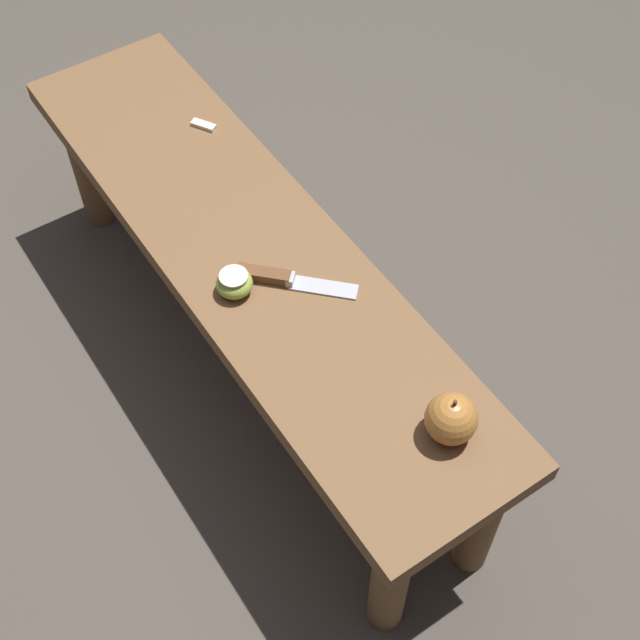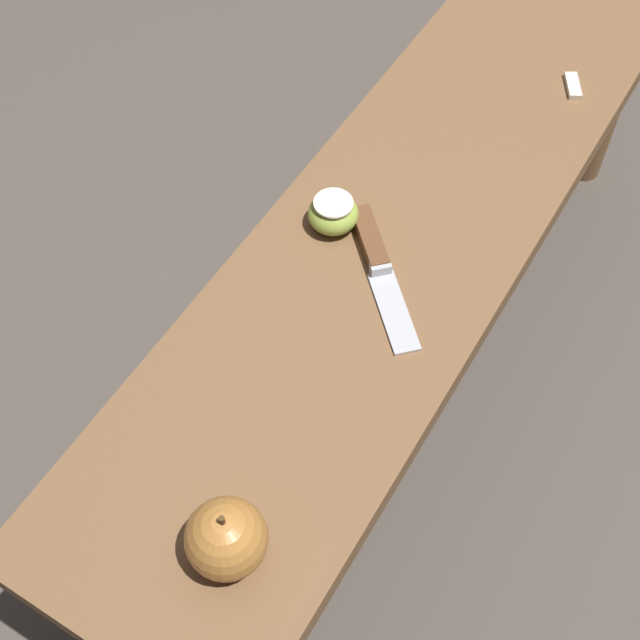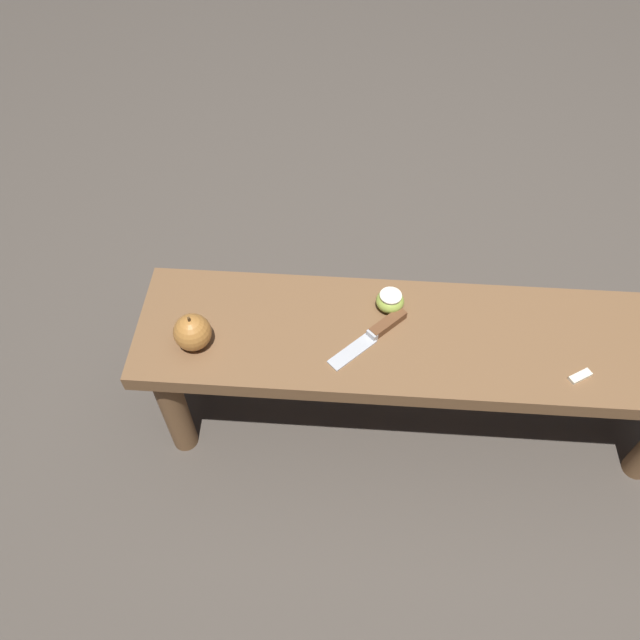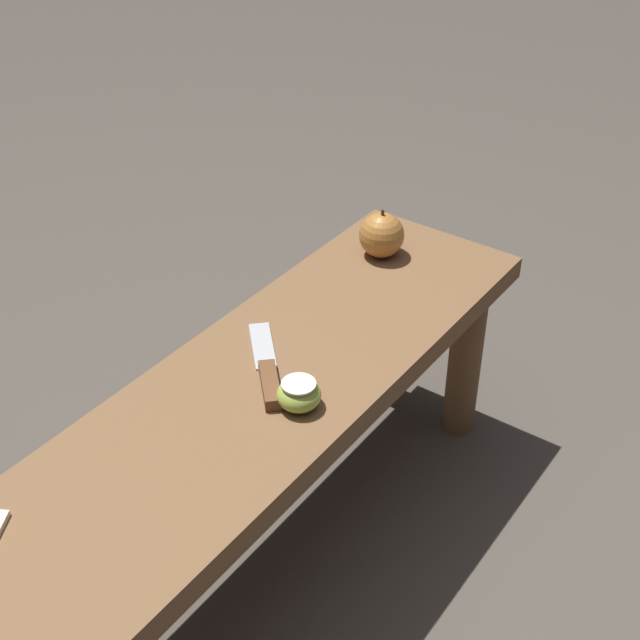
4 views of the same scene
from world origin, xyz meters
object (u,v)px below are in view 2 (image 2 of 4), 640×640
at_px(apple_whole, 226,539).
at_px(apple_cut, 333,213).
at_px(knife, 376,257).
at_px(wooden_bench, 411,242).

distance_m(apple_whole, apple_cut, 0.44).
bearing_deg(knife, apple_whole, -36.78).
distance_m(wooden_bench, knife, 0.13).
height_order(wooden_bench, apple_cut, apple_cut).
relative_size(knife, apple_cut, 2.69).
distance_m(wooden_bench, apple_cut, 0.14).
xyz_separation_m(apple_whole, apple_cut, (0.42, 0.13, -0.02)).
xyz_separation_m(wooden_bench, knife, (-0.10, 0.00, 0.08)).
distance_m(knife, apple_whole, 0.40).
relative_size(apple_whole, apple_cut, 1.44).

